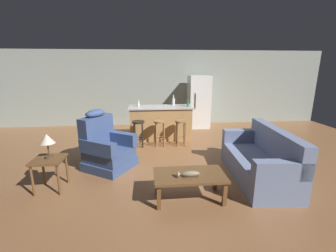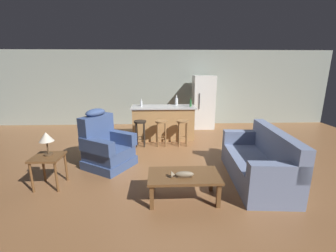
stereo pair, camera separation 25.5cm
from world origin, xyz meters
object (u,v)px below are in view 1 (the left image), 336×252
at_px(kitchen_island, 161,123).
at_px(bottle_wine_dark, 138,104).
at_px(bottle_tall_green, 188,103).
at_px(end_table, 49,164).
at_px(bar_stool_middle, 160,129).
at_px(refrigerator, 199,102).
at_px(couch, 261,161).
at_px(bar_stool_right, 181,128).
at_px(fish_figurine, 188,174).
at_px(bar_stool_left, 138,129).
at_px(recliner_near_lamp, 106,148).
at_px(coffee_table, 189,177).
at_px(table_lamp, 47,140).
at_px(bottle_short_amber, 173,101).

bearing_deg(kitchen_island, bottle_wine_dark, 174.81).
bearing_deg(kitchen_island, bottle_tall_green, -4.49).
bearing_deg(end_table, bar_stool_middle, 45.93).
xyz_separation_m(end_table, refrigerator, (3.40, 3.86, 0.42)).
xyz_separation_m(couch, bar_stool_right, (-1.20, 1.95, 0.13)).
xyz_separation_m(bottle_tall_green, bottle_wine_dark, (-1.39, 0.12, -0.02)).
relative_size(fish_figurine, bar_stool_left, 0.50).
height_order(bar_stool_middle, bottle_tall_green, bottle_tall_green).
bearing_deg(fish_figurine, recliner_near_lamp, 136.20).
distance_m(coffee_table, bar_stool_middle, 2.54).
xyz_separation_m(fish_figurine, bar_stool_middle, (-0.28, 2.60, 0.01)).
relative_size(table_lamp, bottle_wine_dark, 2.00).
bearing_deg(refrigerator, bottle_tall_green, -115.70).
bearing_deg(coffee_table, table_lamp, 166.78).
relative_size(coffee_table, couch, 0.56).
bearing_deg(refrigerator, end_table, -131.38).
relative_size(bar_stool_middle, bottle_tall_green, 2.71).
xyz_separation_m(end_table, bottle_wine_dark, (1.40, 2.71, 0.57)).
xyz_separation_m(kitchen_island, bar_stool_middle, (-0.06, -0.63, -0.01)).
distance_m(coffee_table, bottle_short_amber, 3.43).
height_order(recliner_near_lamp, bar_stool_right, recliner_near_lamp).
height_order(fish_figurine, end_table, end_table).
bearing_deg(bar_stool_middle, end_table, -134.07).
relative_size(couch, bar_stool_right, 2.88).
xyz_separation_m(couch, bar_stool_left, (-2.31, 1.95, 0.13)).
relative_size(end_table, bottle_wine_dark, 2.74).
bearing_deg(bottle_wine_dark, bottle_short_amber, 8.57).
height_order(fish_figurine, bar_stool_right, bar_stool_right).
relative_size(table_lamp, kitchen_island, 0.23).
height_order(couch, recliner_near_lamp, recliner_near_lamp).
distance_m(bottle_short_amber, bottle_wine_dark, 1.03).
relative_size(recliner_near_lamp, bottle_short_amber, 4.11).
bearing_deg(end_table, coffee_table, -12.27).
bearing_deg(bar_stool_right, bar_stool_left, 180.00).
xyz_separation_m(bar_stool_middle, bottle_short_amber, (0.45, 0.84, 0.59)).
bearing_deg(table_lamp, couch, 0.53).
bearing_deg(bar_stool_left, fish_figurine, -72.28).
xyz_separation_m(end_table, bottle_tall_green, (2.79, 2.60, 0.58)).
xyz_separation_m(bar_stool_left, bar_stool_middle, (0.55, 0.00, 0.00)).
bearing_deg(bar_stool_right, end_table, -141.16).
relative_size(bar_stool_left, bar_stool_middle, 1.00).
distance_m(bar_stool_left, refrigerator, 2.73).
height_order(kitchen_island, bar_stool_middle, kitchen_island).
bearing_deg(kitchen_island, coffee_table, -85.48).
bearing_deg(fish_figurine, refrigerator, 75.33).
distance_m(bar_stool_left, bottle_tall_green, 1.60).
distance_m(bar_stool_middle, bottle_tall_green, 1.16).
relative_size(coffee_table, refrigerator, 0.62).
height_order(end_table, bottle_wine_dark, bottle_wine_dark).
bearing_deg(couch, recliner_near_lamp, -9.95).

